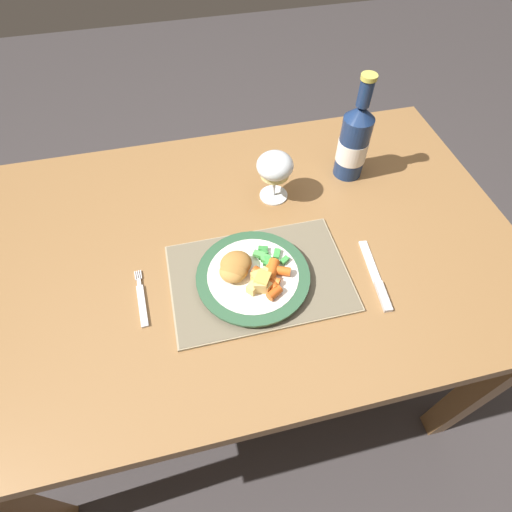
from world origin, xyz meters
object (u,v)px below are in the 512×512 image
object	(u,v)px
fork	(142,302)
table_knife	(377,281)
wine_glass	(275,168)
bottle	(354,141)
dinner_plate	(253,277)
dining_table	(231,268)

from	to	relation	value
fork	table_knife	bearing A→B (deg)	-7.31
wine_glass	bottle	bearing A→B (deg)	10.79
dinner_plate	wine_glass	bearing A→B (deg)	65.65
dining_table	dinner_plate	size ratio (longest dim) A/B	5.58
fork	wine_glass	size ratio (longest dim) A/B	1.10
table_knife	wine_glass	bearing A→B (deg)	116.28
dining_table	table_knife	distance (m)	0.35
wine_glass	bottle	size ratio (longest dim) A/B	0.47
bottle	dining_table	bearing A→B (deg)	-154.43
table_knife	dinner_plate	bearing A→B (deg)	166.65
dinner_plate	table_knife	size ratio (longest dim) A/B	1.29
fork	wine_glass	bearing A→B (deg)	34.79
dining_table	wine_glass	world-z (taller)	wine_glass
fork	wine_glass	xyz separation A→B (m)	(0.34, 0.23, 0.09)
wine_glass	fork	bearing A→B (deg)	-145.21
dinner_plate	dining_table	bearing A→B (deg)	105.47
wine_glass	bottle	xyz separation A→B (m)	(0.21, 0.04, 0.01)
fork	table_knife	distance (m)	0.49
dining_table	fork	world-z (taller)	fork
wine_glass	dining_table	bearing A→B (deg)	-137.54
dinner_plate	fork	bearing A→B (deg)	179.51
dining_table	bottle	bearing A→B (deg)	25.57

